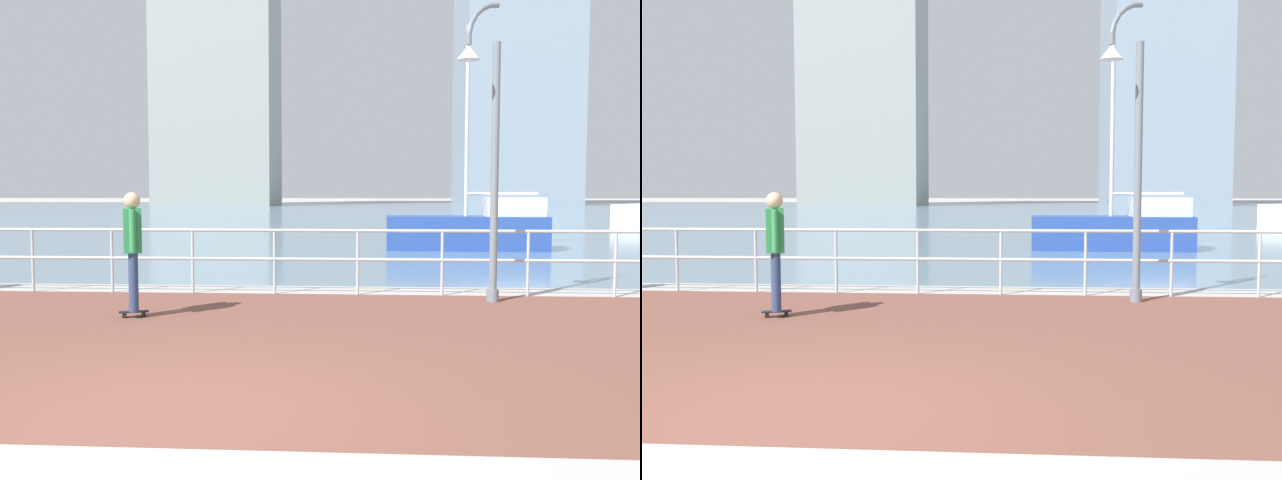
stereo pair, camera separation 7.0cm
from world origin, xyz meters
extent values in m
plane|color=#ADAAA5|center=(0.00, 40.00, 0.00)|extent=(220.00, 220.00, 0.00)
cube|color=brown|center=(0.00, 2.91, 0.00)|extent=(28.00, 7.10, 0.01)
cube|color=slate|center=(0.00, 51.46, 0.00)|extent=(180.00, 88.00, 0.00)
cylinder|color=#B2BCC1|center=(-4.20, 6.46, 0.54)|extent=(0.05, 0.05, 1.07)
cylinder|color=#B2BCC1|center=(-2.80, 6.46, 0.54)|extent=(0.05, 0.05, 1.07)
cylinder|color=#B2BCC1|center=(-1.40, 6.46, 0.54)|extent=(0.05, 0.05, 1.07)
cylinder|color=#B2BCC1|center=(0.00, 6.46, 0.54)|extent=(0.05, 0.05, 1.07)
cylinder|color=#B2BCC1|center=(1.40, 6.46, 0.54)|extent=(0.05, 0.05, 1.07)
cylinder|color=#B2BCC1|center=(2.80, 6.46, 0.54)|extent=(0.05, 0.05, 1.07)
cylinder|color=#B2BCC1|center=(4.20, 6.46, 0.54)|extent=(0.05, 0.05, 1.07)
cylinder|color=#B2BCC1|center=(5.60, 6.46, 0.54)|extent=(0.05, 0.05, 1.07)
cylinder|color=#B2BCC1|center=(0.00, 6.46, 1.07)|extent=(25.20, 0.06, 0.06)
cylinder|color=#B2BCC1|center=(0.00, 6.46, 0.59)|extent=(25.20, 0.06, 0.06)
cylinder|color=slate|center=(3.53, 5.86, 0.10)|extent=(0.19, 0.19, 0.20)
cylinder|color=slate|center=(3.53, 5.86, 2.01)|extent=(0.12, 0.12, 4.02)
cylinder|color=slate|center=(3.46, 5.82, 4.55)|extent=(0.20, 0.17, 0.11)
cylinder|color=slate|center=(3.33, 5.74, 4.51)|extent=(0.21, 0.17, 0.15)
cylinder|color=slate|center=(3.22, 5.67, 4.42)|extent=(0.20, 0.17, 0.18)
cylinder|color=slate|center=(3.13, 5.62, 4.31)|extent=(0.18, 0.16, 0.19)
cylinder|color=slate|center=(3.08, 5.59, 4.16)|extent=(0.15, 0.14, 0.19)
cylinder|color=slate|center=(3.06, 5.58, 4.01)|extent=(0.12, 0.12, 0.17)
cone|color=silver|center=(3.06, 5.58, 3.81)|extent=(0.36, 0.36, 0.22)
cylinder|color=black|center=(-1.75, 4.06, 0.03)|extent=(0.07, 0.05, 0.06)
cylinder|color=black|center=(-1.78, 4.13, 0.03)|extent=(0.07, 0.05, 0.06)
cylinder|color=black|center=(-1.51, 4.15, 0.03)|extent=(0.07, 0.05, 0.06)
cylinder|color=black|center=(-1.53, 4.22, 0.03)|extent=(0.07, 0.05, 0.06)
cube|color=black|center=(-1.64, 4.14, 0.08)|extent=(0.41, 0.24, 0.02)
cylinder|color=navy|center=(-1.62, 4.06, 0.49)|extent=(0.17, 0.17, 0.81)
cylinder|color=navy|center=(-1.67, 4.22, 0.49)|extent=(0.17, 0.17, 0.81)
cube|color=#2D8C4C|center=(-1.64, 4.14, 1.20)|extent=(0.34, 0.40, 0.60)
cylinder|color=#2D8C4C|center=(-1.57, 3.92, 1.21)|extent=(0.11, 0.11, 0.57)
cylinder|color=#2D8C4C|center=(-1.72, 4.36, 1.21)|extent=(0.11, 0.11, 0.57)
sphere|color=#DBAD89|center=(-1.64, 4.14, 1.61)|extent=(0.22, 0.22, 0.22)
cube|color=#284799|center=(4.45, 15.58, 0.50)|extent=(4.65, 1.52, 0.99)
cube|color=silver|center=(5.83, 15.55, 1.27)|extent=(1.68, 1.04, 0.55)
cylinder|color=silver|center=(4.45, 15.58, 3.74)|extent=(0.11, 0.11, 5.50)
cylinder|color=silver|center=(5.46, 15.55, 1.65)|extent=(2.08, 0.13, 0.09)
cube|color=#8493A3|center=(19.54, 83.18, 20.80)|extent=(13.21, 14.87, 41.59)
cube|color=#939993|center=(-15.88, 76.89, 18.87)|extent=(13.43, 11.28, 37.75)
camera|label=1|loc=(1.55, -5.19, 1.75)|focal=39.31mm
camera|label=2|loc=(1.62, -5.19, 1.75)|focal=39.31mm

